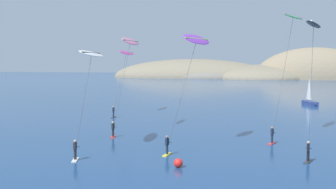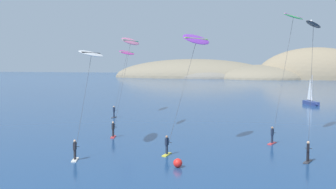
# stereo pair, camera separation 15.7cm
# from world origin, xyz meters

# --- Properties ---
(headland_island) EXTENTS (135.62, 44.75, 31.01)m
(headland_island) POSITION_xyz_m (-20.85, 201.61, 0.00)
(headland_island) COLOR #7A705B
(headland_island) RESTS_ON ground
(sailboat_near) EXTENTS (2.95, 5.89, 5.70)m
(sailboat_near) POSITION_xyz_m (7.23, 65.84, 0.64)
(sailboat_near) COLOR navy
(sailboat_near) RESTS_ON ground
(kitesurfer_green) EXTENTS (3.67, 8.94, 13.25)m
(kitesurfer_green) POSITION_xyz_m (3.19, 29.22, 11.82)
(kitesurfer_green) COLOR red
(kitesurfer_green) RESTS_ON ground
(kitesurfer_pink) EXTENTS (1.23, 8.35, 10.99)m
(kitesurfer_pink) POSITION_xyz_m (-14.92, 28.17, 9.58)
(kitesurfer_pink) COLOR red
(kitesurfer_pink) RESTS_ON ground
(kitesurfer_magenta) EXTENTS (1.55, 9.47, 10.00)m
(kitesurfer_magenta) POSITION_xyz_m (-21.58, 43.89, 8.94)
(kitesurfer_magenta) COLOR #2D2D33
(kitesurfer_magenta) RESTS_ON ground
(kitesurfer_purple) EXTENTS (3.16, 7.84, 10.77)m
(kitesurfer_purple) POSITION_xyz_m (-5.59, 21.05, 9.40)
(kitesurfer_purple) COLOR yellow
(kitesurfer_purple) RESTS_ON ground
(kitesurfer_black) EXTENTS (1.86, 6.52, 11.50)m
(kitesurfer_black) POSITION_xyz_m (4.91, 19.72, 10.35)
(kitesurfer_black) COLOR #2D2D33
(kitesurfer_black) RESTS_ON ground
(kitesurfer_white) EXTENTS (2.52, 8.45, 9.20)m
(kitesurfer_white) POSITION_xyz_m (-14.43, 17.20, 8.29)
(kitesurfer_white) COLOR silver
(kitesurfer_white) RESTS_ON ground
(marker_buoy) EXTENTS (0.70, 0.70, 0.70)m
(marker_buoy) POSITION_xyz_m (-4.99, 12.74, 0.35)
(marker_buoy) COLOR red
(marker_buoy) RESTS_ON ground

